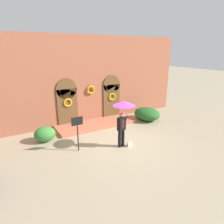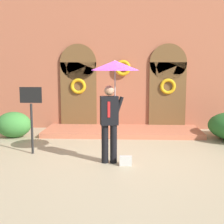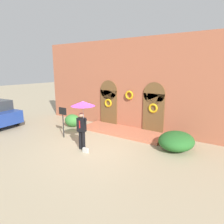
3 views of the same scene
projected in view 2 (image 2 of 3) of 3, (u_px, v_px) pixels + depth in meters
ground_plane at (120, 160)px, 7.53m from camera, size 80.00×80.00×0.00m
building_facade at (123, 55)px, 11.26m from camera, size 14.00×2.30×5.60m
person_with_umbrella at (114, 81)px, 7.01m from camera, size 1.10×1.10×2.36m
handbag at (126, 161)px, 7.05m from camera, size 0.28×0.12×0.22m
sign_post at (31, 109)px, 7.90m from camera, size 0.56×0.06×1.72m
shrub_left at (14, 125)px, 9.91m from camera, size 1.11×0.91×0.82m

